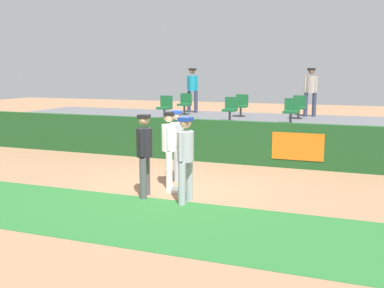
# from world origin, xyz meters

# --- Properties ---
(ground_plane) EXTENTS (60.00, 60.00, 0.00)m
(ground_plane) POSITION_xyz_m (0.00, 0.00, 0.00)
(ground_plane) COLOR #936B4C
(grass_foreground_strip) EXTENTS (18.00, 2.80, 0.01)m
(grass_foreground_strip) POSITION_xyz_m (0.00, -2.28, 0.00)
(grass_foreground_strip) COLOR #26662B
(grass_foreground_strip) RESTS_ON ground_plane
(first_base) EXTENTS (0.40, 0.40, 0.08)m
(first_base) POSITION_xyz_m (0.28, -0.16, 0.04)
(first_base) COLOR white
(first_base) RESTS_ON ground_plane
(player_fielder_home) EXTENTS (0.47, 0.60, 1.88)m
(player_fielder_home) POSITION_xyz_m (-0.06, 0.14, 1.08)
(player_fielder_home) COLOR white
(player_fielder_home) RESTS_ON ground_plane
(player_runner_visitor) EXTENTS (0.40, 0.53, 1.89)m
(player_runner_visitor) POSITION_xyz_m (0.80, -0.95, 1.09)
(player_runner_visitor) COLOR #9EA3AD
(player_runner_visitor) RESTS_ON ground_plane
(player_coach_visitor) EXTENTS (0.44, 0.50, 1.84)m
(player_coach_visitor) POSITION_xyz_m (-0.14, 0.85, 1.07)
(player_coach_visitor) COLOR #9EA3AD
(player_coach_visitor) RESTS_ON ground_plane
(player_umpire) EXTENTS (0.43, 0.52, 1.89)m
(player_umpire) POSITION_xyz_m (-0.25, -0.82, 1.10)
(player_umpire) COLOR #4C4C51
(player_umpire) RESTS_ON ground_plane
(field_wall) EXTENTS (18.00, 0.26, 1.34)m
(field_wall) POSITION_xyz_m (0.01, 3.50, 0.67)
(field_wall) COLOR #19471E
(field_wall) RESTS_ON ground_plane
(bleacher_platform) EXTENTS (18.00, 4.80, 1.14)m
(bleacher_platform) POSITION_xyz_m (0.00, 6.07, 0.57)
(bleacher_platform) COLOR #59595E
(bleacher_platform) RESTS_ON ground_plane
(seat_back_left) EXTENTS (0.47, 0.44, 0.84)m
(seat_back_left) POSITION_xyz_m (-2.23, 6.74, 1.61)
(seat_back_left) COLOR #4C4C51
(seat_back_left) RESTS_ON bleacher_platform
(seat_front_left) EXTENTS (0.46, 0.44, 0.84)m
(seat_front_left) POSITION_xyz_m (-2.29, 4.94, 1.61)
(seat_front_left) COLOR #4C4C51
(seat_front_left) RESTS_ON bleacher_platform
(seat_back_right) EXTENTS (0.46, 0.44, 0.84)m
(seat_back_right) POSITION_xyz_m (2.22, 6.74, 1.61)
(seat_back_right) COLOR #4C4C51
(seat_back_right) RESTS_ON bleacher_platform
(seat_front_right) EXTENTS (0.47, 0.44, 0.84)m
(seat_front_right) POSITION_xyz_m (2.19, 4.94, 1.61)
(seat_front_right) COLOR #4C4C51
(seat_front_right) RESTS_ON bleacher_platform
(seat_front_center) EXTENTS (0.45, 0.44, 0.84)m
(seat_front_center) POSITION_xyz_m (0.14, 4.94, 1.61)
(seat_front_center) COLOR #4C4C51
(seat_front_center) RESTS_ON bleacher_platform
(seat_back_center) EXTENTS (0.47, 0.44, 0.84)m
(seat_back_center) POSITION_xyz_m (0.07, 6.74, 1.61)
(seat_back_center) COLOR #4C4C51
(seat_back_center) RESTS_ON bleacher_platform
(spectator_hooded) EXTENTS (0.48, 0.45, 1.83)m
(spectator_hooded) POSITION_xyz_m (2.51, 7.69, 2.20)
(spectator_hooded) COLOR #33384C
(spectator_hooded) RESTS_ON bleacher_platform
(spectator_capped) EXTENTS (0.51, 0.39, 1.83)m
(spectator_capped) POSITION_xyz_m (-2.27, 7.68, 2.20)
(spectator_capped) COLOR #33384C
(spectator_capped) RESTS_ON bleacher_platform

